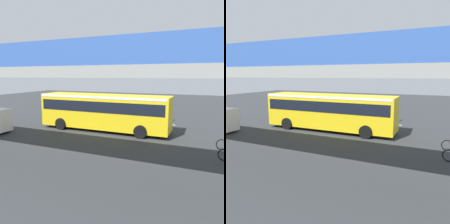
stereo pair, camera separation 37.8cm
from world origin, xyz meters
The scene contains 8 objects.
ground centered at (0.00, 0.00, 0.00)m, with size 80.00×80.00×0.00m, color #2D3033.
city_bus centered at (0.60, 1.30, 1.88)m, with size 11.54×2.85×3.15m.
pedestrian centered at (-1.46, -2.49, 0.89)m, with size 0.38×0.38×1.79m.
traffic_sign centered at (-3.76, -3.66, 1.89)m, with size 0.08×0.60×2.80m.
lane_dash_leftmost centered at (-4.00, -3.24, 0.00)m, with size 2.00×0.20×0.01m, color silver.
lane_dash_left centered at (0.00, -3.24, 0.00)m, with size 2.00×0.20×0.01m, color silver.
lane_dash_centre centered at (4.00, -3.24, 0.00)m, with size 2.00×0.20×0.01m, color silver.
pedestrian_overpass centered at (0.00, 9.38, 4.64)m, with size 28.95×2.60×6.31m.
Camera 2 is at (-7.88, 18.51, 4.81)m, focal length 35.52 mm.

